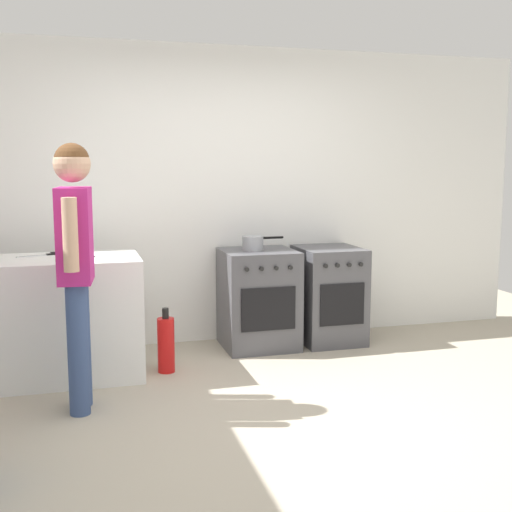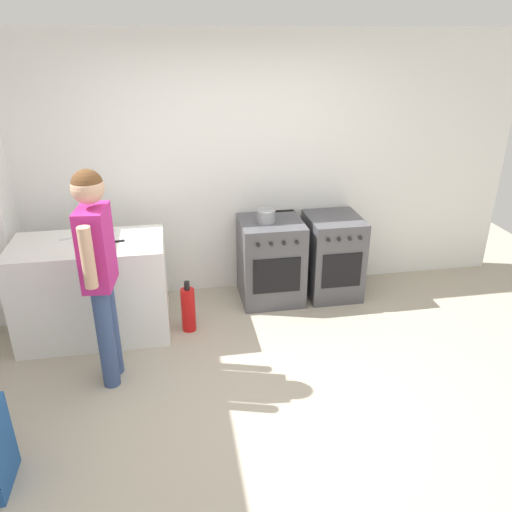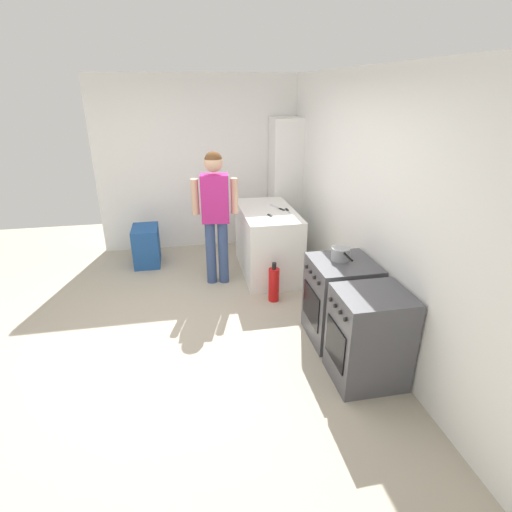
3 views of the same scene
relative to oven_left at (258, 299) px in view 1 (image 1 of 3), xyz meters
The scene contains 11 objects.
ground_plane 1.67m from the oven_left, 102.51° to the right, with size 8.00×8.00×0.00m, color #ADA38E.
back_wall 1.01m from the oven_left, 133.25° to the left, with size 6.00×0.10×2.60m, color white.
counter_unit 1.74m from the oven_left, 167.46° to the right, with size 1.30×0.70×0.90m, color white.
oven_left is the anchor object (origin of this frame).
oven_right 0.65m from the oven_left, ahead, with size 0.53×0.62×0.85m.
pot 0.49m from the oven_left, 162.57° to the right, with size 0.36×0.18×0.13m.
knife_utility 1.51m from the oven_left, 163.79° to the right, with size 0.25×0.08×0.01m.
knife_carving 1.84m from the oven_left, behind, with size 0.32×0.15×0.01m.
knife_paring 1.68m from the oven_left, behind, with size 0.21×0.03×0.01m.
person 1.96m from the oven_left, 144.07° to the right, with size 0.23×0.57×1.71m.
fire_extinguisher 1.01m from the oven_left, 151.22° to the right, with size 0.13×0.13×0.50m.
Camera 1 is at (-1.14, -3.66, 1.58)m, focal length 45.00 mm.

